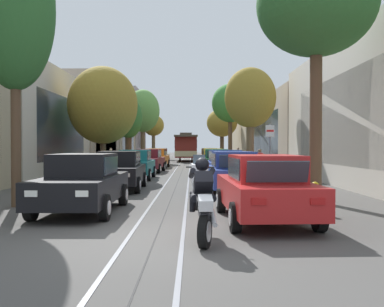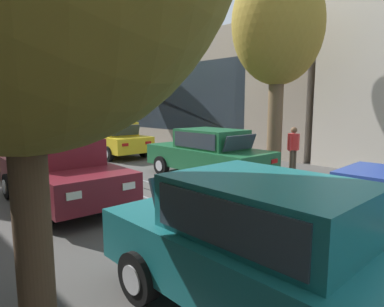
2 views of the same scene
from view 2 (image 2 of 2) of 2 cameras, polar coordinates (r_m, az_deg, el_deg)
name	(u,v)px [view 2 (image 2 of 2)]	position (r m, az deg, el deg)	size (l,w,h in m)	color
ground_plane	(70,165)	(14.06, -19.95, -1.85)	(160.00, 160.00, 0.00)	#4C4947
trolley_track_rails	(32,153)	(18.14, -25.42, 0.06)	(1.14, 71.80, 0.01)	gray
building_facade_right	(171,90)	(23.77, -3.64, 10.71)	(5.99, 63.50, 7.26)	beige
parked_car_teal_mid_left	(274,252)	(3.88, 13.73, -15.85)	(2.01, 4.36, 1.58)	#196B70
parked_car_maroon_fourth_left	(61,171)	(8.63, -21.25, -2.72)	(2.13, 4.42, 1.58)	maroon
parked_car_green_fourth_right	(209,153)	(10.87, 2.85, 0.04)	(2.07, 4.39, 1.58)	#1E6038
parked_car_yellow_fifth_right	(112,139)	(15.90, -13.42, 2.47)	(2.06, 4.39, 1.58)	gold
parked_car_brown_sixth_right	(59,131)	(21.39, -21.60, 3.57)	(2.14, 4.42, 1.58)	brown
street_tree_kerb_right_second	(278,27)	(12.06, 14.40, 20.08)	(3.35, 2.82, 6.91)	brown
street_tree_kerb_right_mid	(93,45)	(21.56, -16.45, 17.21)	(3.49, 3.16, 7.69)	brown
street_tree_kerb_right_fourth	(21,77)	(35.19, -27.02, 11.39)	(3.98, 3.84, 6.65)	#4C3826
pedestrian_on_left_pavement	(293,147)	(12.16, 16.76, 1.05)	(0.55, 0.41, 1.59)	#4C4233
pedestrian_on_right_pavement	(110,128)	(21.40, -13.79, 4.26)	(0.55, 0.42, 1.64)	slate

